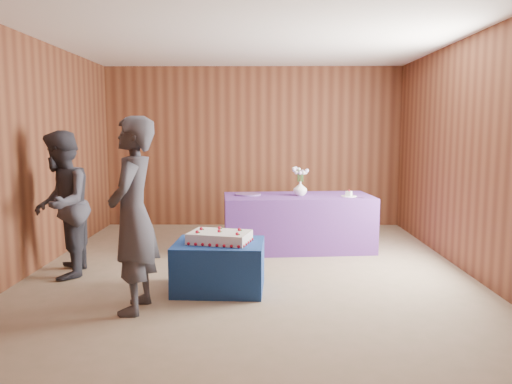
{
  "coord_description": "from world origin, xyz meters",
  "views": [
    {
      "loc": [
        0.12,
        -5.53,
        1.64
      ],
      "look_at": [
        0.07,
        0.1,
        0.94
      ],
      "focal_mm": 35.0,
      "sensor_mm": 36.0,
      "label": 1
    }
  ],
  "objects_px": {
    "cake_table": "(219,266)",
    "serving_table": "(298,222)",
    "sheet_cake": "(220,237)",
    "guest_left": "(133,215)",
    "guest_right": "(61,205)",
    "vase": "(300,189)"
  },
  "relations": [
    {
      "from": "cake_table",
      "to": "serving_table",
      "type": "bearing_deg",
      "value": 64.78
    },
    {
      "from": "cake_table",
      "to": "sheet_cake",
      "type": "bearing_deg",
      "value": -31.86
    },
    {
      "from": "guest_left",
      "to": "guest_right",
      "type": "bearing_deg",
      "value": -132.27
    },
    {
      "from": "cake_table",
      "to": "vase",
      "type": "xyz_separation_m",
      "value": [
        0.96,
        1.75,
        0.6
      ]
    },
    {
      "from": "sheet_cake",
      "to": "guest_left",
      "type": "xyz_separation_m",
      "value": [
        -0.73,
        -0.59,
        0.33
      ]
    },
    {
      "from": "cake_table",
      "to": "sheet_cake",
      "type": "relative_size",
      "value": 1.28
    },
    {
      "from": "serving_table",
      "to": "guest_left",
      "type": "height_order",
      "value": "guest_left"
    },
    {
      "from": "cake_table",
      "to": "guest_right",
      "type": "height_order",
      "value": "guest_right"
    },
    {
      "from": "serving_table",
      "to": "vase",
      "type": "height_order",
      "value": "vase"
    },
    {
      "from": "guest_right",
      "to": "vase",
      "type": "bearing_deg",
      "value": 103.68
    },
    {
      "from": "sheet_cake",
      "to": "guest_right",
      "type": "height_order",
      "value": "guest_right"
    },
    {
      "from": "vase",
      "to": "guest_left",
      "type": "relative_size",
      "value": 0.11
    },
    {
      "from": "vase",
      "to": "guest_right",
      "type": "distance_m",
      "value": 3.04
    },
    {
      "from": "sheet_cake",
      "to": "vase",
      "type": "distance_m",
      "value": 2.02
    },
    {
      "from": "cake_table",
      "to": "guest_left",
      "type": "distance_m",
      "value": 1.12
    },
    {
      "from": "serving_table",
      "to": "guest_left",
      "type": "distance_m",
      "value": 2.93
    },
    {
      "from": "guest_left",
      "to": "guest_right",
      "type": "relative_size",
      "value": 1.08
    },
    {
      "from": "serving_table",
      "to": "guest_right",
      "type": "xyz_separation_m",
      "value": [
        -2.72,
        -1.32,
        0.44
      ]
    },
    {
      "from": "serving_table",
      "to": "vase",
      "type": "xyz_separation_m",
      "value": [
        0.03,
        -0.03,
        0.47
      ]
    },
    {
      "from": "sheet_cake",
      "to": "vase",
      "type": "xyz_separation_m",
      "value": [
        0.96,
        1.76,
        0.29
      ]
    },
    {
      "from": "sheet_cake",
      "to": "guest_left",
      "type": "distance_m",
      "value": 0.99
    },
    {
      "from": "sheet_cake",
      "to": "guest_right",
      "type": "relative_size",
      "value": 0.43
    }
  ]
}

